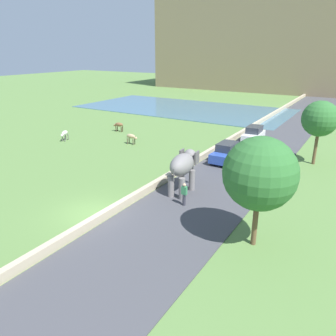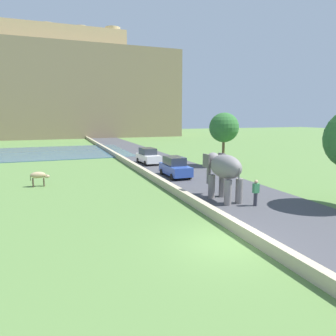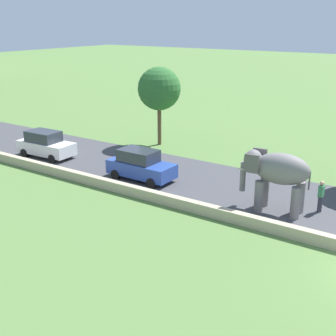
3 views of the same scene
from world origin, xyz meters
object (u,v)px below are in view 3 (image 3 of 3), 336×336
elephant (277,172)px  car_white (46,144)px  person_beside_elephant (321,196)px  car_blue (141,165)px

elephant → car_white: (0.02, 16.23, -1.14)m
person_beside_elephant → car_blue: (-1.11, 10.05, 0.03)m
elephant → person_beside_elephant: 2.47m
person_beside_elephant → elephant: bearing=121.0°
elephant → person_beside_elephant: (1.13, -1.87, -1.16)m
person_beside_elephant → car_blue: size_ratio=0.41×
car_blue → elephant: bearing=-90.1°
elephant → person_beside_elephant: bearing=-59.0°
person_beside_elephant → car_blue: bearing=96.3°
elephant → car_blue: elephant is taller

